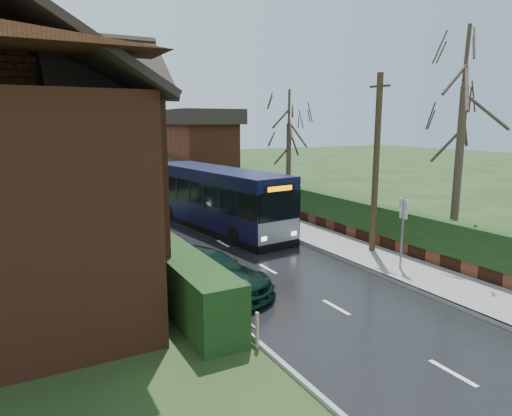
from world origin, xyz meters
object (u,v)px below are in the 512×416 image
car_silver (133,216)px  bus_stop_sign (403,224)px  bus (217,199)px  telegraph_pole (376,165)px  car_green (206,272)px

car_silver → bus_stop_sign: (6.80, -11.42, 1.14)m
bus → bus_stop_sign: size_ratio=3.80×
car_silver → telegraph_pole: telegraph_pole is taller
car_green → bus: bearing=36.8°
bus → bus_stop_sign: bearing=-79.8°
car_silver → car_green: (-0.05, -9.94, 0.03)m
bus → telegraph_pole: (3.81, -7.07, 2.12)m
car_green → bus_stop_sign: size_ratio=1.71×
telegraph_pole → bus_stop_sign: bearing=-118.7°
car_green → telegraph_pole: 8.25m
car_silver → bus_stop_sign: bearing=-71.8°
bus → car_green: 8.85m
bus → bus_stop_sign: (3.01, -9.41, 0.27)m
bus_stop_sign → telegraph_pole: 3.09m
car_silver → bus_stop_sign: bus_stop_sign is taller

